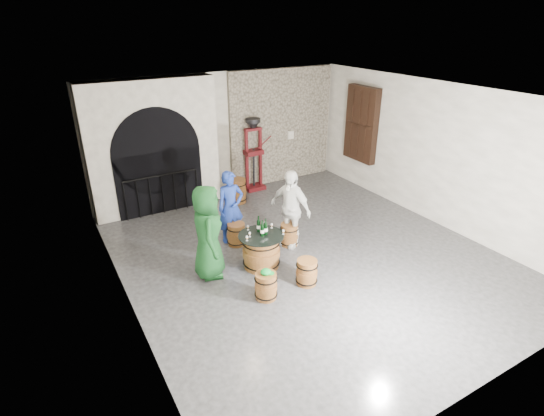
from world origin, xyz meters
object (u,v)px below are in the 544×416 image
barrel_stool_near_right (307,272)px  person_white (290,209)px  barrel_stool_far (236,234)px  wine_bottle_center (266,228)px  person_blue (231,207)px  person_green (208,232)px  corking_press (253,149)px  wine_bottle_left (262,230)px  barrel_table (261,251)px  barrel_stool_near_left (266,286)px  side_barrel (237,191)px  wine_bottle_right (259,225)px  barrel_stool_left (209,263)px  barrel_stool_right (289,235)px

barrel_stool_near_right → person_white: 1.59m
barrel_stool_far → wine_bottle_center: 1.19m
person_blue → person_green: bearing=-129.3°
barrel_stool_far → barrel_stool_near_right: size_ratio=1.00×
person_green → corking_press: (2.75, 3.41, 0.26)m
wine_bottle_left → wine_bottle_center: 0.09m
barrel_table → person_green: size_ratio=0.49×
wine_bottle_left → barrel_stool_near_left: bearing=-115.5°
person_white → corking_press: (0.83, 3.19, 0.32)m
wine_bottle_left → corking_press: 4.09m
side_barrel → person_blue: bearing=-119.3°
barrel_stool_near_left → side_barrel: bearing=70.8°
person_blue → side_barrel: (1.01, 1.80, -0.48)m
barrel_table → wine_bottle_right: (0.03, 0.16, 0.48)m
barrel_stool_far → barrel_stool_near_left: same height
barrel_stool_near_right → corking_press: bearing=73.7°
barrel_stool_near_left → wine_bottle_center: size_ratio=1.50×
barrel_stool_left → wine_bottle_center: size_ratio=1.50×
wine_bottle_left → person_green: bearing=164.6°
barrel_stool_near_left → wine_bottle_center: 1.20m
barrel_stool_far → barrel_stool_near_left: (-0.38, -1.96, 0.00)m
wine_bottle_center → barrel_stool_right: bearing=28.9°
wine_bottle_left → person_white: bearing=27.7°
wine_bottle_left → barrel_stool_left: bearing=164.7°
barrel_stool_right → corking_press: size_ratio=0.24×
barrel_stool_left → wine_bottle_center: wine_bottle_center is taller
wine_bottle_center → side_barrel: (0.87, 3.05, -0.50)m
person_white → corking_press: 3.31m
barrel_stool_far → person_green: bearing=-139.8°
wine_bottle_center → wine_bottle_right: bearing=110.0°
person_white → wine_bottle_center: bearing=-81.8°
barrel_stool_right → side_barrel: side_barrel is taller
wine_bottle_left → wine_bottle_right: 0.20m
wine_bottle_right → corking_press: size_ratio=0.16×
barrel_stool_right → barrel_table: bearing=-154.1°
person_blue → barrel_stool_far: bearing=-84.2°
barrel_stool_right → barrel_stool_near_left: bearing=-134.3°
barrel_stool_near_right → wine_bottle_right: 1.29m
barrel_stool_right → wine_bottle_right: size_ratio=1.50×
barrel_stool_near_right → person_green: size_ratio=0.27×
wine_bottle_center → corking_press: bearing=65.4°
side_barrel → barrel_stool_left: bearing=-124.9°
side_barrel → corking_press: bearing=36.5°
barrel_stool_far → barrel_stool_left: bearing=-140.5°
barrel_stool_right → barrel_stool_left: bearing=-173.8°
barrel_stool_near_right → wine_bottle_left: size_ratio=1.50×
wine_bottle_right → barrel_stool_far: bearing=95.1°
person_white → wine_bottle_left: 1.05m
barrel_stool_near_left → corking_press: (2.19, 4.57, 0.92)m
corking_press → barrel_stool_near_right: bearing=-106.7°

